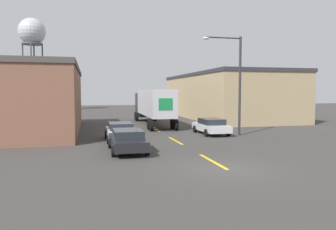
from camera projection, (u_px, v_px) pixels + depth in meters
ground_plane at (226, 169)px, 15.20m from camera, size 160.00×160.00×0.00m
road_centerline at (175, 141)px, 24.10m from camera, size 0.20×18.77×0.01m
warehouse_left at (10, 99)px, 29.02m from camera, size 11.90×18.45×5.85m
warehouse_right at (224, 96)px, 46.25m from camera, size 10.84×25.13×6.15m
semi_truck at (153, 104)px, 36.07m from camera, size 2.84×13.98×3.85m
parked_car_right_mid at (211, 126)px, 27.87m from camera, size 2.11×4.71×1.34m
parked_car_left_far at (120, 131)px, 24.10m from camera, size 2.11×4.71×1.34m
parked_car_left_near at (128, 140)px, 19.55m from camera, size 2.11×4.71×1.34m
water_tower at (32, 33)px, 63.47m from camera, size 5.15×5.15×17.98m
street_lamp at (235, 77)px, 26.80m from camera, size 3.36×0.32×8.10m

